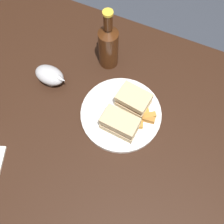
{
  "coord_description": "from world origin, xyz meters",
  "views": [
    {
      "loc": [
        -0.18,
        0.33,
        1.6
      ],
      "look_at": [
        -0.03,
        -0.02,
        0.78
      ],
      "focal_mm": 44.4,
      "sensor_mm": 36.0,
      "label": 1
    }
  ],
  "objects_px": {
    "sandwich_half_left": "(120,124)",
    "sandwich_half_right": "(134,100)",
    "gravy_boat": "(50,75)",
    "plate": "(121,114)",
    "cider_bottle": "(108,45)"
  },
  "relations": [
    {
      "from": "sandwich_half_left",
      "to": "sandwich_half_right",
      "type": "relative_size",
      "value": 1.05
    },
    {
      "from": "sandwich_half_left",
      "to": "cider_bottle",
      "type": "distance_m",
      "value": 0.27
    },
    {
      "from": "plate",
      "to": "sandwich_half_left",
      "type": "relative_size",
      "value": 2.29
    },
    {
      "from": "gravy_boat",
      "to": "cider_bottle",
      "type": "bearing_deg",
      "value": -133.21
    },
    {
      "from": "sandwich_half_left",
      "to": "cider_bottle",
      "type": "relative_size",
      "value": 0.48
    },
    {
      "from": "sandwich_half_left",
      "to": "sandwich_half_right",
      "type": "bearing_deg",
      "value": -93.97
    },
    {
      "from": "plate",
      "to": "gravy_boat",
      "type": "xyz_separation_m",
      "value": [
        0.27,
        -0.02,
        0.03
      ]
    },
    {
      "from": "sandwich_half_left",
      "to": "gravy_boat",
      "type": "height_order",
      "value": "sandwich_half_left"
    },
    {
      "from": "plate",
      "to": "gravy_boat",
      "type": "height_order",
      "value": "gravy_boat"
    },
    {
      "from": "plate",
      "to": "sandwich_half_left",
      "type": "height_order",
      "value": "sandwich_half_left"
    },
    {
      "from": "plate",
      "to": "gravy_boat",
      "type": "distance_m",
      "value": 0.28
    },
    {
      "from": "plate",
      "to": "sandwich_half_left",
      "type": "distance_m",
      "value": 0.07
    },
    {
      "from": "sandwich_half_left",
      "to": "sandwich_half_right",
      "type": "xyz_separation_m",
      "value": [
        -0.01,
        -0.1,
        -0.01
      ]
    },
    {
      "from": "plate",
      "to": "cider_bottle",
      "type": "bearing_deg",
      "value": -54.96
    },
    {
      "from": "sandwich_half_left",
      "to": "gravy_boat",
      "type": "bearing_deg",
      "value": -13.53
    }
  ]
}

